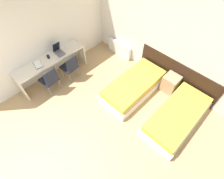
% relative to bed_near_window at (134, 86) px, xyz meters
% --- Properties ---
extents(ground_plane, '(20.00, 20.00, 0.00)m').
position_rel_bed_near_window_xyz_m(ground_plane, '(-0.18, -2.83, -0.21)').
color(ground_plane, tan).
extents(wall_back, '(5.37, 0.05, 2.70)m').
position_rel_bed_near_window_xyz_m(wall_back, '(-0.18, 1.05, 1.14)').
color(wall_back, silver).
rests_on(wall_back, ground_plane).
extents(wall_left, '(0.05, 4.85, 2.70)m').
position_rel_bed_near_window_xyz_m(wall_left, '(-2.39, -0.90, 1.14)').
color(wall_left, silver).
rests_on(wall_left, ground_plane).
extents(headboard_panel, '(2.45, 0.03, 0.87)m').
position_rel_bed_near_window_xyz_m(headboard_panel, '(0.71, 1.01, 0.22)').
color(headboard_panel, black).
rests_on(headboard_panel, ground_plane).
extents(bed_near_window, '(0.93, 1.96, 0.44)m').
position_rel_bed_near_window_xyz_m(bed_near_window, '(0.00, 0.00, 0.00)').
color(bed_near_window, silver).
rests_on(bed_near_window, ground_plane).
extents(bed_near_door, '(0.93, 1.96, 0.44)m').
position_rel_bed_near_window_xyz_m(bed_near_door, '(1.41, 0.00, 0.00)').
color(bed_near_door, silver).
rests_on(bed_near_door, ground_plane).
extents(nightstand, '(0.41, 0.41, 0.54)m').
position_rel_bed_near_window_xyz_m(nightstand, '(0.71, 0.78, 0.06)').
color(nightstand, tan).
rests_on(nightstand, ground_plane).
extents(radiator, '(0.94, 0.12, 0.47)m').
position_rel_bed_near_window_xyz_m(radiator, '(-1.42, 0.93, 0.02)').
color(radiator, silver).
rests_on(radiator, ground_plane).
extents(desk, '(0.52, 2.13, 0.75)m').
position_rel_bed_near_window_xyz_m(desk, '(-2.11, -1.26, 0.38)').
color(desk, beige).
rests_on(desk, ground_plane).
extents(chair_near_laptop, '(0.46, 0.46, 0.87)m').
position_rel_bed_near_window_xyz_m(chair_near_laptop, '(-1.72, -0.90, 0.26)').
color(chair_near_laptop, black).
rests_on(chair_near_laptop, ground_plane).
extents(chair_near_notebook, '(0.47, 0.47, 0.87)m').
position_rel_bed_near_window_xyz_m(chair_near_notebook, '(-1.72, -1.61, 0.26)').
color(chair_near_notebook, black).
rests_on(chair_near_notebook, ground_plane).
extents(laptop, '(0.33, 0.22, 0.32)m').
position_rel_bed_near_window_xyz_m(laptop, '(-2.13, -0.92, 0.61)').
color(laptop, slate).
rests_on(laptop, desk).
extents(open_notebook, '(0.37, 0.26, 0.02)m').
position_rel_bed_near_window_xyz_m(open_notebook, '(-2.12, -1.61, 0.55)').
color(open_notebook, black).
rests_on(open_notebook, desk).
extents(mug, '(0.08, 0.08, 0.09)m').
position_rel_bed_near_window_xyz_m(mug, '(-2.15, -1.26, 0.59)').
color(mug, black).
rests_on(mug, desk).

